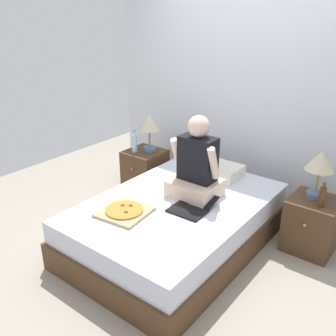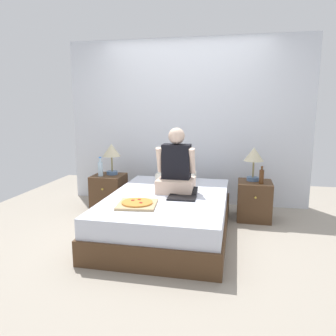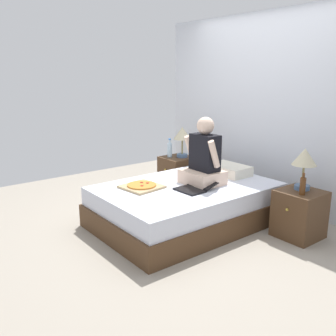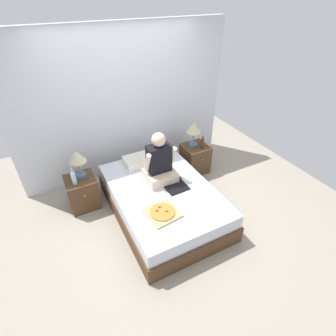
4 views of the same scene
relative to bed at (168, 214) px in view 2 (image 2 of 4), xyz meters
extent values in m
plane|color=#9E9384|center=(0.00, 0.00, -0.23)|extent=(5.71, 5.71, 0.00)
cube|color=silver|center=(0.00, 1.39, 1.02)|extent=(3.71, 0.12, 2.50)
cube|color=#4C331E|center=(0.00, 0.00, -0.10)|extent=(1.40, 2.06, 0.26)
cube|color=silver|center=(0.00, 0.00, 0.13)|extent=(1.35, 1.99, 0.21)
cube|color=#4C331E|center=(-1.03, 0.72, 0.03)|extent=(0.44, 0.44, 0.52)
sphere|color=gold|center=(-1.03, 0.48, 0.13)|extent=(0.03, 0.03, 0.03)
cylinder|color=#4C6B93|center=(-0.99, 0.77, 0.31)|extent=(0.16, 0.16, 0.05)
cylinder|color=olive|center=(-0.99, 0.77, 0.45)|extent=(0.02, 0.02, 0.22)
cone|color=beige|center=(-0.99, 0.77, 0.65)|extent=(0.26, 0.26, 0.18)
cylinder|color=silver|center=(-1.11, 0.63, 0.39)|extent=(0.07, 0.07, 0.20)
cylinder|color=silver|center=(-1.11, 0.63, 0.52)|extent=(0.03, 0.03, 0.06)
cylinder|color=blue|center=(-1.11, 0.63, 0.56)|extent=(0.04, 0.03, 0.02)
cube|color=#4C331E|center=(1.03, 0.72, 0.03)|extent=(0.44, 0.44, 0.52)
sphere|color=gold|center=(1.03, 0.48, 0.13)|extent=(0.03, 0.03, 0.03)
cylinder|color=#4C6B93|center=(1.00, 0.77, 0.31)|extent=(0.16, 0.16, 0.05)
cylinder|color=olive|center=(1.00, 0.77, 0.45)|extent=(0.02, 0.02, 0.22)
cone|color=beige|center=(1.00, 0.77, 0.65)|extent=(0.26, 0.26, 0.18)
cylinder|color=#512D14|center=(1.10, 0.62, 0.38)|extent=(0.06, 0.06, 0.18)
cylinder|color=#512D14|center=(1.10, 0.62, 0.49)|extent=(0.03, 0.03, 0.05)
cube|color=silver|center=(-0.03, 0.75, 0.30)|extent=(0.52, 0.34, 0.12)
cube|color=beige|center=(0.06, 0.19, 0.32)|extent=(0.44, 0.40, 0.16)
cube|color=black|center=(0.06, 0.22, 0.61)|extent=(0.34, 0.20, 0.42)
sphere|color=beige|center=(0.06, 0.22, 0.92)|extent=(0.20, 0.20, 0.20)
cylinder|color=beige|center=(-0.14, 0.17, 0.63)|extent=(0.07, 0.18, 0.32)
cylinder|color=beige|center=(0.26, 0.17, 0.63)|extent=(0.07, 0.18, 0.32)
cube|color=black|center=(0.19, -0.11, 0.25)|extent=(0.33, 0.23, 0.02)
cube|color=black|center=(0.18, 0.09, 0.28)|extent=(0.32, 0.20, 0.06)
cube|color=tan|center=(-0.23, -0.47, 0.25)|extent=(0.45, 0.45, 0.03)
cylinder|color=#CC7F33|center=(-0.23, -0.47, 0.27)|extent=(0.33, 0.33, 0.02)
cylinder|color=maroon|center=(-0.29, -0.43, 0.28)|extent=(0.04, 0.04, 0.00)
cylinder|color=maroon|center=(-0.18, -0.50, 0.28)|extent=(0.04, 0.04, 0.00)
cylinder|color=maroon|center=(-0.23, -0.39, 0.28)|extent=(0.04, 0.04, 0.00)
camera|label=1|loc=(1.82, -2.48, 1.87)|focal=40.00mm
camera|label=2|loc=(0.77, -3.65, 1.27)|focal=35.00mm
camera|label=3|loc=(3.14, -2.71, 1.51)|focal=40.00mm
camera|label=4|loc=(-1.29, -2.66, 2.69)|focal=28.00mm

